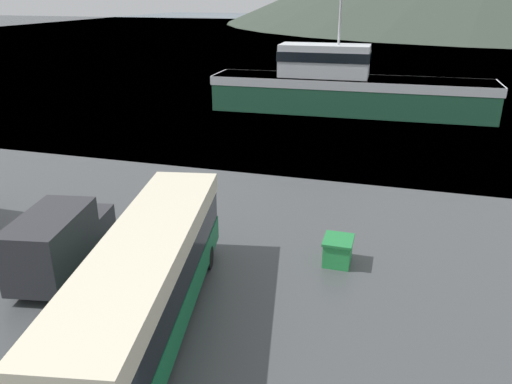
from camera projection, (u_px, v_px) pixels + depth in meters
water_surface at (388, 32)px, 136.01m from camera, size 240.00×240.00×0.00m
tour_bus at (148, 280)px, 15.32m from camera, size 4.60×11.84×3.32m
delivery_van at (59, 240)px, 18.85m from camera, size 3.00×5.81×2.61m
fishing_boat at (346, 87)px, 44.26m from camera, size 24.71×5.37×10.34m
storage_bin at (338, 251)px, 19.79m from camera, size 1.15×1.32×1.07m
small_boat at (263, 96)px, 50.22m from camera, size 7.48×3.99×0.82m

